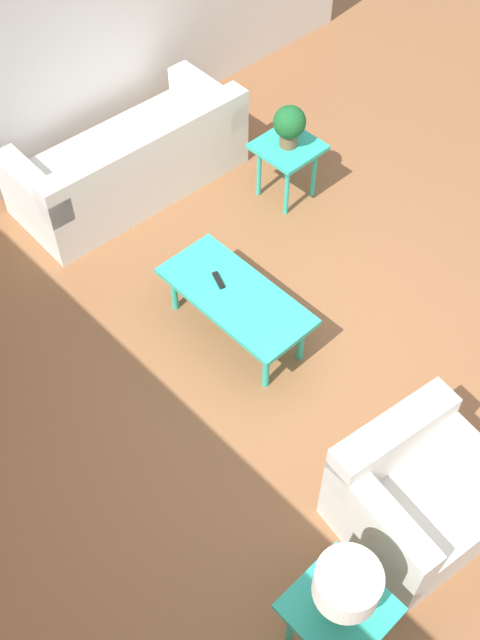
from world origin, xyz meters
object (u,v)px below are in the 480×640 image
(side_table_plant, at_px, (288,154))
(side_table_lamp, at_px, (338,613))
(sofa, at_px, (131,163))
(coffee_table, at_px, (236,299))
(potted_plant, at_px, (289,124))
(armchair, at_px, (413,495))
(table_lamp, at_px, (346,587))

(side_table_plant, bearing_deg, side_table_lamp, 138.32)
(side_table_plant, bearing_deg, sofa, 43.14)
(coffee_table, xyz_separation_m, side_table_lamp, (-1.98, 1.12, 0.07))
(coffee_table, xyz_separation_m, potted_plant, (0.82, -1.36, 0.36))
(sofa, bearing_deg, coffee_table, 77.73)
(armchair, height_order, side_table_plant, armchair)
(sofa, bearing_deg, armchair, 80.89)
(sofa, xyz_separation_m, potted_plant, (-0.97, -0.91, 0.46))
(armchair, height_order, coffee_table, armchair)
(potted_plant, xyz_separation_m, table_lamp, (-2.79, 2.49, 0.09))
(side_table_lamp, relative_size, potted_plant, 1.48)
(table_lamp, bearing_deg, potted_plant, -41.68)
(side_table_plant, height_order, potted_plant, potted_plant)
(sofa, relative_size, side_table_plant, 3.79)
(sofa, xyz_separation_m, armchair, (-3.60, 0.70, 0.04))
(armchair, height_order, table_lamp, table_lamp)
(coffee_table, relative_size, side_table_plant, 2.17)
(coffee_table, relative_size, table_lamp, 2.63)
(table_lamp, bearing_deg, side_table_lamp, 135.00)
(potted_plant, bearing_deg, armchair, 148.42)
(armchair, xyz_separation_m, table_lamp, (-0.17, 0.87, 0.51))
(sofa, distance_m, side_table_lamp, 4.09)
(sofa, bearing_deg, potted_plant, 135.07)
(coffee_table, bearing_deg, side_table_plant, -59.09)
(coffee_table, xyz_separation_m, table_lamp, (-1.98, 1.12, 0.45))
(sofa, xyz_separation_m, side_table_plant, (-0.97, -0.91, 0.16))
(sofa, relative_size, side_table_lamp, 3.79)
(side_table_lamp, height_order, table_lamp, table_lamp)
(sofa, bearing_deg, table_lamp, 69.22)
(coffee_table, bearing_deg, armchair, 172.16)
(sofa, xyz_separation_m, table_lamp, (-3.77, 1.58, 0.55))
(sofa, distance_m, armchair, 3.67)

